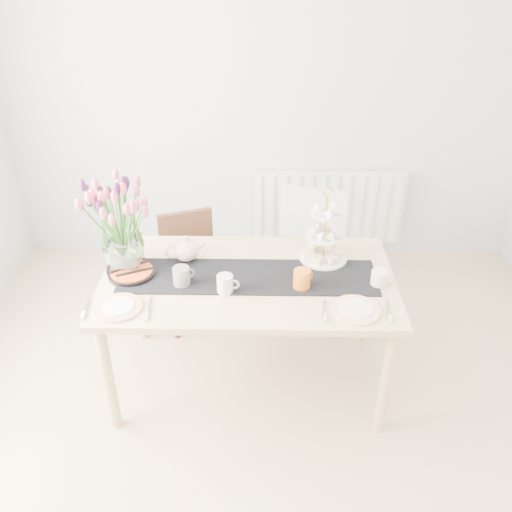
{
  "coord_description": "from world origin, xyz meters",
  "views": [
    {
      "loc": [
        -0.01,
        -1.74,
        2.4
      ],
      "look_at": [
        -0.05,
        0.67,
        0.92
      ],
      "focal_mm": 38.0,
      "sensor_mm": 36.0,
      "label": 1
    }
  ],
  "objects_px": {
    "dining_table": "(248,289)",
    "cake_stand": "(324,242)",
    "tulip_vase": "(118,210)",
    "teapot": "(186,250)",
    "plate_left": "(118,307)",
    "mug_grey": "(181,277)",
    "plate_right": "(355,310)",
    "chair_brown": "(191,260)",
    "chair_white": "(309,247)",
    "tart_tin": "(132,273)",
    "radiator": "(328,207)",
    "mug_white": "(225,284)",
    "mug_orange": "(302,280)",
    "cream_jug": "(379,278)"
  },
  "relations": [
    {
      "from": "dining_table",
      "to": "cake_stand",
      "type": "bearing_deg",
      "value": 24.22
    },
    {
      "from": "tulip_vase",
      "to": "teapot",
      "type": "distance_m",
      "value": 0.44
    },
    {
      "from": "plate_left",
      "to": "mug_grey",
      "type": "bearing_deg",
      "value": 36.03
    },
    {
      "from": "teapot",
      "to": "mug_grey",
      "type": "distance_m",
      "value": 0.24
    },
    {
      "from": "cake_stand",
      "to": "plate_right",
      "type": "xyz_separation_m",
      "value": [
        0.12,
        -0.49,
        -0.11
      ]
    },
    {
      "from": "dining_table",
      "to": "tulip_vase",
      "type": "height_order",
      "value": "tulip_vase"
    },
    {
      "from": "plate_right",
      "to": "chair_brown",
      "type": "bearing_deg",
      "value": 134.67
    },
    {
      "from": "cake_stand",
      "to": "chair_white",
      "type": "bearing_deg",
      "value": 94.15
    },
    {
      "from": "chair_white",
      "to": "tart_tin",
      "type": "height_order",
      "value": "chair_white"
    },
    {
      "from": "tulip_vase",
      "to": "plate_left",
      "type": "height_order",
      "value": "tulip_vase"
    },
    {
      "from": "tart_tin",
      "to": "chair_brown",
      "type": "bearing_deg",
      "value": 71.63
    },
    {
      "from": "radiator",
      "to": "chair_brown",
      "type": "xyz_separation_m",
      "value": [
        -1.02,
        -0.79,
        -0.02
      ]
    },
    {
      "from": "chair_brown",
      "to": "plate_left",
      "type": "xyz_separation_m",
      "value": [
        -0.23,
        -0.97,
        0.32
      ]
    },
    {
      "from": "mug_white",
      "to": "mug_orange",
      "type": "distance_m",
      "value": 0.4
    },
    {
      "from": "radiator",
      "to": "plate_left",
      "type": "bearing_deg",
      "value": -125.16
    },
    {
      "from": "tart_tin",
      "to": "mug_orange",
      "type": "relative_size",
      "value": 2.38
    },
    {
      "from": "chair_brown",
      "to": "cream_jug",
      "type": "relative_size",
      "value": 8.73
    },
    {
      "from": "chair_white",
      "to": "tulip_vase",
      "type": "bearing_deg",
      "value": -135.06
    },
    {
      "from": "radiator",
      "to": "mug_orange",
      "type": "height_order",
      "value": "mug_orange"
    },
    {
      "from": "mug_grey",
      "to": "plate_right",
      "type": "height_order",
      "value": "mug_grey"
    },
    {
      "from": "plate_left",
      "to": "plate_right",
      "type": "xyz_separation_m",
      "value": [
        1.19,
        0.0,
        0.0
      ]
    },
    {
      "from": "teapot",
      "to": "mug_white",
      "type": "relative_size",
      "value": 2.27
    },
    {
      "from": "teapot",
      "to": "mug_orange",
      "type": "height_order",
      "value": "teapot"
    },
    {
      "from": "dining_table",
      "to": "chair_brown",
      "type": "bearing_deg",
      "value": 121.61
    },
    {
      "from": "mug_orange",
      "to": "mug_white",
      "type": "bearing_deg",
      "value": 144.62
    },
    {
      "from": "dining_table",
      "to": "mug_white",
      "type": "xyz_separation_m",
      "value": [
        -0.12,
        -0.14,
        0.13
      ]
    },
    {
      "from": "teapot",
      "to": "cake_stand",
      "type": "bearing_deg",
      "value": -13.87
    },
    {
      "from": "cake_stand",
      "to": "mug_grey",
      "type": "height_order",
      "value": "cake_stand"
    },
    {
      "from": "mug_white",
      "to": "plate_right",
      "type": "bearing_deg",
      "value": -9.85
    },
    {
      "from": "mug_grey",
      "to": "tulip_vase",
      "type": "bearing_deg",
      "value": 114.64
    },
    {
      "from": "dining_table",
      "to": "tulip_vase",
      "type": "bearing_deg",
      "value": 172.36
    },
    {
      "from": "dining_table",
      "to": "plate_right",
      "type": "bearing_deg",
      "value": -28.44
    },
    {
      "from": "mug_grey",
      "to": "mug_orange",
      "type": "xyz_separation_m",
      "value": [
        0.64,
        -0.02,
        0.0
      ]
    },
    {
      "from": "tart_tin",
      "to": "plate_left",
      "type": "distance_m",
      "value": 0.3
    },
    {
      "from": "radiator",
      "to": "teapot",
      "type": "xyz_separation_m",
      "value": [
        -0.95,
        -1.31,
        0.37
      ]
    },
    {
      "from": "tulip_vase",
      "to": "cream_jug",
      "type": "distance_m",
      "value": 1.43
    },
    {
      "from": "tulip_vase",
      "to": "cake_stand",
      "type": "xyz_separation_m",
      "value": [
        1.12,
        0.1,
        -0.24
      ]
    },
    {
      "from": "chair_brown",
      "to": "tulip_vase",
      "type": "distance_m",
      "value": 0.93
    },
    {
      "from": "radiator",
      "to": "mug_white",
      "type": "relative_size",
      "value": 11.85
    },
    {
      "from": "mug_orange",
      "to": "plate_left",
      "type": "relative_size",
      "value": 0.44
    },
    {
      "from": "cream_jug",
      "to": "mug_white",
      "type": "relative_size",
      "value": 0.85
    },
    {
      "from": "radiator",
      "to": "dining_table",
      "type": "distance_m",
      "value": 1.6
    },
    {
      "from": "cake_stand",
      "to": "radiator",
      "type": "bearing_deg",
      "value": 82.31
    },
    {
      "from": "chair_brown",
      "to": "cream_jug",
      "type": "bearing_deg",
      "value": -54.12
    },
    {
      "from": "tulip_vase",
      "to": "mug_orange",
      "type": "height_order",
      "value": "tulip_vase"
    },
    {
      "from": "tart_tin",
      "to": "mug_white",
      "type": "distance_m",
      "value": 0.55
    },
    {
      "from": "mug_white",
      "to": "mug_orange",
      "type": "bearing_deg",
      "value": 9.34
    },
    {
      "from": "tulip_vase",
      "to": "mug_grey",
      "type": "relative_size",
      "value": 6.04
    },
    {
      "from": "radiator",
      "to": "tulip_vase",
      "type": "xyz_separation_m",
      "value": [
        -1.29,
        -1.38,
        0.66
      ]
    },
    {
      "from": "chair_brown",
      "to": "plate_right",
      "type": "bearing_deg",
      "value": -65.85
    }
  ]
}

